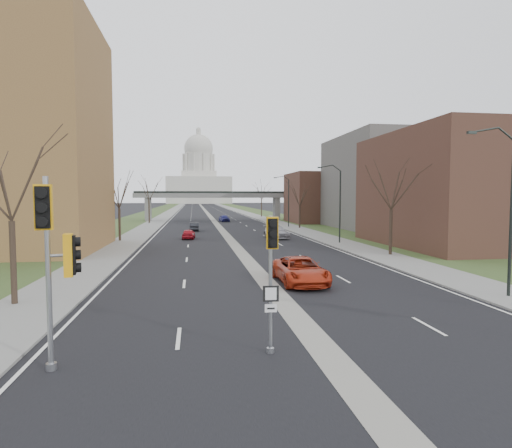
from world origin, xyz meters
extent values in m
plane|color=black|center=(0.00, 0.00, 0.00)|extent=(700.00, 700.00, 0.00)
cube|color=black|center=(0.00, 150.00, 0.01)|extent=(20.00, 600.00, 0.01)
cube|color=gray|center=(0.00, 150.00, 0.00)|extent=(1.20, 600.00, 0.02)
cube|color=gray|center=(12.00, 150.00, 0.06)|extent=(4.00, 600.00, 0.12)
cube|color=gray|center=(-12.00, 150.00, 0.06)|extent=(4.00, 600.00, 0.12)
cube|color=#2B431F|center=(18.00, 150.00, 0.05)|extent=(8.00, 600.00, 0.10)
cube|color=#2B431F|center=(-18.00, 150.00, 0.05)|extent=(8.00, 600.00, 0.10)
cube|color=#4B2F23|center=(24.00, 28.00, 6.00)|extent=(16.00, 20.00, 12.00)
cube|color=#5C5954|center=(28.00, 52.00, 7.50)|extent=(18.00, 22.00, 15.00)
cube|color=#4B2F23|center=(22.00, 70.00, 5.00)|extent=(14.00, 14.00, 10.00)
cube|color=slate|center=(-14.00, 80.00, 2.50)|extent=(1.20, 2.50, 5.00)
cube|color=slate|center=(14.00, 80.00, 2.50)|extent=(1.20, 2.50, 5.00)
cube|color=slate|center=(0.00, 80.00, 5.50)|extent=(34.00, 3.00, 1.00)
cube|color=black|center=(0.00, 80.00, 6.20)|extent=(34.00, 0.15, 0.50)
cube|color=beige|center=(0.00, 320.00, 10.00)|extent=(48.00, 42.00, 20.00)
cube|color=beige|center=(0.00, 320.00, 22.00)|extent=(26.00, 26.00, 5.00)
cylinder|color=beige|center=(0.00, 320.00, 31.00)|extent=(22.00, 22.00, 14.00)
sphere|color=beige|center=(0.00, 320.00, 42.00)|extent=(22.00, 22.00, 22.00)
cylinder|color=beige|center=(0.00, 320.00, 53.50)|extent=(3.60, 3.60, 4.50)
cylinder|color=black|center=(11.80, 6.00, 4.12)|extent=(0.16, 0.16, 8.00)
cube|color=black|center=(9.50, 6.00, 8.47)|extent=(0.45, 0.18, 0.14)
cylinder|color=black|center=(11.80, 32.00, 4.12)|extent=(0.16, 0.16, 8.00)
cube|color=black|center=(9.50, 32.00, 8.47)|extent=(0.45, 0.18, 0.14)
cylinder|color=black|center=(11.80, 58.00, 4.12)|extent=(0.16, 0.16, 8.00)
cube|color=black|center=(9.50, 58.00, 8.47)|extent=(0.45, 0.18, 0.14)
cylinder|color=#382B21|center=(-13.00, 8.00, 2.12)|extent=(0.28, 0.28, 4.00)
cylinder|color=#382B21|center=(-13.00, 38.00, 2.00)|extent=(0.28, 0.28, 3.75)
cylinder|color=#382B21|center=(-13.00, 72.00, 2.25)|extent=(0.28, 0.28, 4.25)
cylinder|color=#382B21|center=(13.00, 22.00, 2.12)|extent=(0.28, 0.28, 4.00)
cylinder|color=#382B21|center=(13.00, 55.00, 1.87)|extent=(0.28, 0.28, 3.50)
cylinder|color=#382B21|center=(13.00, 95.00, 2.25)|extent=(0.28, 0.28, 4.25)
cylinder|color=gray|center=(-8.73, -0.38, 2.94)|extent=(0.16, 0.16, 5.88)
cylinder|color=gray|center=(-8.73, -0.38, 0.11)|extent=(0.32, 0.32, 0.23)
cube|color=orange|center=(-8.63, -0.93, 4.97)|extent=(0.55, 0.53, 1.30)
cube|color=orange|center=(-8.17, -0.28, 3.50)|extent=(0.53, 0.55, 1.30)
cylinder|color=gray|center=(-1.88, 0.07, 2.32)|extent=(0.13, 0.13, 4.65)
cylinder|color=gray|center=(-1.88, 0.07, 0.09)|extent=(0.25, 0.25, 0.18)
cube|color=orange|center=(-1.91, -0.38, 4.11)|extent=(0.40, 0.38, 1.03)
cube|color=black|center=(-1.88, 0.07, 2.06)|extent=(0.54, 0.07, 0.54)
cube|color=silver|center=(-1.88, 0.07, 1.56)|extent=(0.40, 0.06, 0.27)
imported|color=maroon|center=(-5.02, 39.85, 0.63)|extent=(1.74, 3.77, 1.25)
imported|color=black|center=(-4.30, 52.33, 0.64)|extent=(1.38, 3.88, 1.28)
imported|color=#A82912|center=(2.00, 11.27, 0.79)|extent=(2.71, 5.74, 1.59)
imported|color=#99989F|center=(5.98, 39.15, 0.79)|extent=(2.83, 5.68, 1.59)
imported|color=navy|center=(2.00, 75.95, 0.73)|extent=(2.29, 4.50, 1.47)
camera|label=1|loc=(-4.41, -13.82, 5.28)|focal=30.00mm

